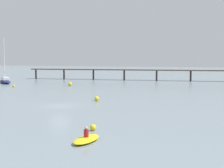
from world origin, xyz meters
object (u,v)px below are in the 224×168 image
(dinghy_yellow, at_px, (86,139))
(mooring_buoy_outer, at_px, (70,84))
(sailboat_navy, at_px, (5,80))
(mooring_buoy_mid, at_px, (14,86))
(mooring_buoy_far, at_px, (97,99))
(pier, at_px, (215,67))
(mooring_buoy_near, at_px, (93,127))

(dinghy_yellow, relative_size, mooring_buoy_outer, 3.57)
(sailboat_navy, relative_size, dinghy_yellow, 3.67)
(mooring_buoy_mid, xyz_separation_m, mooring_buoy_far, (26.03, -13.58, 0.08))
(pier, xyz_separation_m, mooring_buoy_outer, (-29.16, -27.26, -3.38))
(pier, height_order, mooring_buoy_near, pier)
(dinghy_yellow, xyz_separation_m, mooring_buoy_far, (-8.67, 20.60, 0.14))
(sailboat_navy, bearing_deg, mooring_buoy_near, -42.12)
(mooring_buoy_mid, height_order, mooring_buoy_outer, mooring_buoy_outer)
(pier, relative_size, mooring_buoy_mid, 146.54)
(dinghy_yellow, bearing_deg, mooring_buoy_mid, 135.43)
(pier, xyz_separation_m, mooring_buoy_near, (-5.35, -65.26, -3.54))
(pier, height_order, mooring_buoy_far, pier)
(dinghy_yellow, height_order, mooring_buoy_far, dinghy_yellow)
(pier, height_order, dinghy_yellow, pier)
(sailboat_navy, xyz_separation_m, mooring_buoy_near, (42.64, -38.55, -0.44))
(pier, relative_size, sailboat_navy, 6.71)
(dinghy_yellow, height_order, mooring_buoy_mid, dinghy_yellow)
(dinghy_yellow, distance_m, mooring_buoy_mid, 48.70)
(mooring_buoy_near, bearing_deg, pier, 85.31)
(mooring_buoy_near, relative_size, mooring_buoy_outer, 0.64)
(pier, bearing_deg, mooring_buoy_far, -105.10)
(dinghy_yellow, bearing_deg, mooring_buoy_near, 107.38)
(mooring_buoy_mid, height_order, mooring_buoy_near, mooring_buoy_near)
(mooring_buoy_mid, relative_size, mooring_buoy_far, 0.76)
(pier, relative_size, mooring_buoy_near, 137.62)
(sailboat_navy, xyz_separation_m, mooring_buoy_mid, (9.00, -7.75, -0.46))
(mooring_buoy_mid, bearing_deg, mooring_buoy_far, -27.56)
(pier, bearing_deg, dinghy_yellow, -93.58)
(pier, distance_m, mooring_buoy_far, 49.88)
(sailboat_navy, relative_size, mooring_buoy_near, 20.51)
(mooring_buoy_far, xyz_separation_m, mooring_buoy_outer, (-16.20, 20.78, 0.09))
(mooring_buoy_mid, relative_size, mooring_buoy_outer, 0.60)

